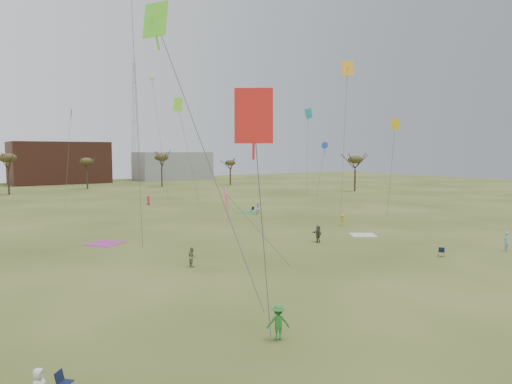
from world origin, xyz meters
TOP-DOWN VIEW (x-y plane):
  - ground at (0.00, 0.00)m, footprint 260.00×260.00m
  - flyer_near_center at (-11.23, -6.12)m, footprint 1.32×1.11m
  - spectator_fore_b at (-8.04, 9.55)m, footprint 0.65×0.81m
  - spectator_fore_c at (7.18, 11.18)m, footprint 0.77×1.67m
  - flyer_mid_b at (16.97, 17.38)m, footprint 1.03×1.06m
  - flyer_mid_c at (18.83, -2.02)m, footprint 0.77×0.61m
  - spectator_mid_e at (14.10, 31.74)m, footprint 1.13×1.10m
  - flyer_far_b at (5.44, 52.77)m, footprint 0.78×0.91m
  - blanket_cream at (14.13, 11.32)m, footprint 3.76×3.76m
  - blanket_plum at (-11.04, 22.94)m, footprint 4.32×4.32m
  - blanket_olive at (14.01, 34.12)m, footprint 3.89×3.89m
  - camp_chair_center at (11.84, 0.09)m, footprint 0.74×0.73m
  - camp_chair_right at (14.76, 34.31)m, footprint 0.69×0.66m
  - kites_aloft at (0.02, 26.22)m, footprint 48.14×61.55m
  - tree_line at (-2.85, 79.12)m, footprint 117.44×49.32m
  - building_brick at (5.00, 120.00)m, footprint 26.00×16.00m
  - building_grey at (40.00, 118.00)m, footprint 24.00×12.00m
  - radio_tower at (30.00, 125.00)m, footprint 1.51×1.72m

SIDE VIEW (x-z plane):
  - ground at x=0.00m, z-range 0.00..0.00m
  - blanket_cream at x=14.13m, z-range -0.01..0.02m
  - blanket_plum at x=-11.04m, z-range -0.01..0.02m
  - blanket_olive at x=14.01m, z-range -0.01..0.02m
  - camp_chair_center at x=11.84m, z-range -0.18..0.69m
  - camp_chair_right at x=14.76m, z-range -0.18..0.69m
  - flyer_mid_b at x=16.97m, z-range 0.00..1.46m
  - flyer_far_b at x=5.44m, z-range 0.00..1.58m
  - spectator_fore_b at x=-8.04m, z-range 0.00..1.60m
  - spectator_fore_c at x=7.18m, z-range 0.00..1.73m
  - flyer_near_center at x=-11.23m, z-range 0.00..1.78m
  - spectator_mid_e at x=14.10m, z-range 0.00..1.83m
  - flyer_mid_c at x=18.83m, z-range 0.00..1.85m
  - building_grey at x=40.00m, z-range 0.00..9.00m
  - building_brick at x=5.00m, z-range 0.00..12.00m
  - tree_line at x=-2.85m, z-range 2.63..11.54m
  - radio_tower at x=30.00m, z-range -1.29..39.71m
  - kites_aloft at x=0.02m, z-range 6.08..32.41m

